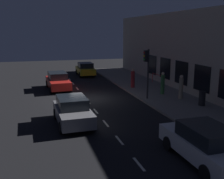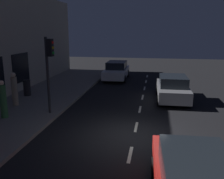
% 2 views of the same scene
% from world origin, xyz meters
% --- Properties ---
extents(ground_plane, '(60.00, 60.00, 0.00)m').
position_xyz_m(ground_plane, '(0.00, 0.00, 0.00)').
color(ground_plane, black).
extents(lane_centre_line, '(0.12, 27.20, 0.01)m').
position_xyz_m(lane_centre_line, '(0.00, -1.00, 0.00)').
color(lane_centre_line, beige).
rests_on(lane_centre_line, ground).
extents(traffic_light, '(0.49, 0.32, 3.83)m').
position_xyz_m(traffic_light, '(4.41, -1.84, 2.78)').
color(traffic_light, '#2D2D30').
rests_on(traffic_light, sidewalk).
extents(parked_car_2, '(1.99, 4.20, 1.58)m').
position_xyz_m(parked_car_2, '(-1.85, -5.73, 0.79)').
color(parked_car_2, slate).
rests_on(parked_car_2, ground).
extents(parked_car_3, '(1.98, 4.51, 1.58)m').
position_xyz_m(parked_car_3, '(2.66, -11.94, 0.79)').
color(parked_car_3, silver).
rests_on(parked_car_3, ground).
extents(pedestrian_1, '(0.37, 0.37, 1.87)m').
position_xyz_m(pedestrian_1, '(6.94, -2.67, 1.04)').
color(pedestrian_1, gray).
rests_on(pedestrian_1, sidewalk).
extents(pedestrian_2, '(0.33, 0.33, 1.84)m').
position_xyz_m(pedestrian_2, '(6.37, -0.73, 1.02)').
color(pedestrian_2, '#336B38').
rests_on(pedestrian_2, sidewalk).
extents(trash_bin, '(0.47, 0.47, 1.03)m').
position_xyz_m(trash_bin, '(7.40, -4.79, 0.67)').
color(trash_bin, black).
rests_on(trash_bin, sidewalk).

